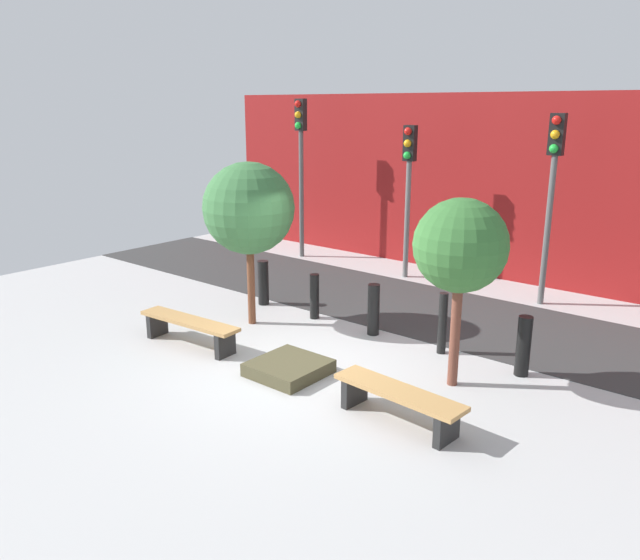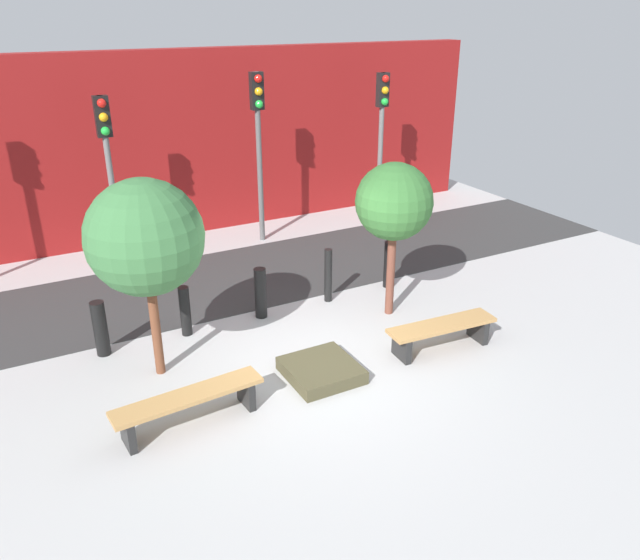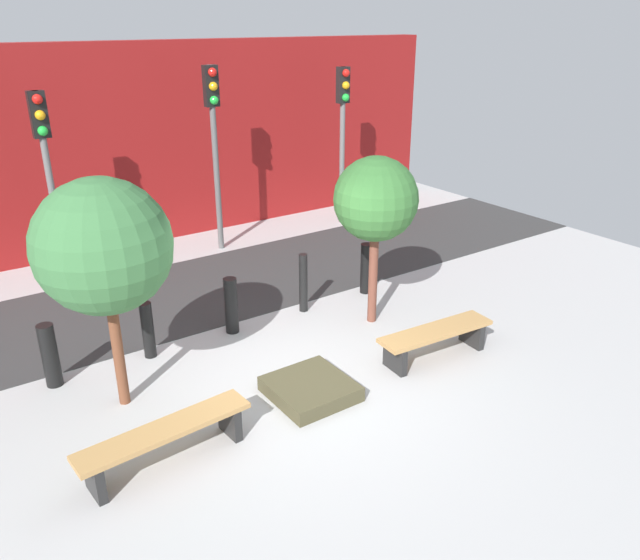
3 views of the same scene
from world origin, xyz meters
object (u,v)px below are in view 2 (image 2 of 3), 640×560
at_px(planter_bed, 321,370).
at_px(bollard_far_right, 389,264).
at_px(traffic_light_mid_west, 107,151).
at_px(traffic_light_mid_east, 258,128).
at_px(bench_right, 442,331).
at_px(traffic_light_east, 382,121).
at_px(tree_behind_right_bench, 394,203).
at_px(bollard_left, 185,311).
at_px(tree_behind_left_bench, 145,238).
at_px(bench_left, 189,403).
at_px(bollard_center, 261,293).
at_px(bollard_right, 328,275).
at_px(bollard_far_left, 100,329).

bearing_deg(planter_bed, bollard_far_right, 39.22).
height_order(traffic_light_mid_west, traffic_light_mid_east, traffic_light_mid_east).
height_order(bench_right, bollard_far_right, bollard_far_right).
xyz_separation_m(traffic_light_mid_west, traffic_light_east, (6.43, 0.00, 0.08)).
bearing_deg(tree_behind_right_bench, traffic_light_mid_west, 128.87).
height_order(planter_bed, bollard_left, bollard_left).
distance_m(bench_right, traffic_light_east, 6.93).
xyz_separation_m(bench_right, tree_behind_left_bench, (-4.10, 1.44, 1.80)).
relative_size(planter_bed, tree_behind_left_bench, 0.35).
distance_m(tree_behind_right_bench, traffic_light_mid_west, 5.84).
distance_m(bench_left, tree_behind_left_bench, 2.30).
xyz_separation_m(tree_behind_left_bench, bollard_center, (2.05, 0.95, -1.67)).
relative_size(bollard_right, bollard_far_right, 1.11).
bearing_deg(traffic_light_mid_west, bench_right, -58.56).
bearing_deg(bollard_far_right, bollard_center, 180.00).
height_order(bench_right, bollard_far_left, bollard_far_left).
bearing_deg(bollard_center, bollard_left, 180.00).
bearing_deg(tree_behind_left_bench, traffic_light_mid_east, 51.14).
bearing_deg(planter_bed, traffic_light_mid_east, 74.47).
height_order(bench_left, traffic_light_mid_west, traffic_light_mid_west).
height_order(bollard_left, traffic_light_mid_east, traffic_light_mid_east).
height_order(planter_bed, tree_behind_right_bench, tree_behind_right_bench).
bearing_deg(tree_behind_left_bench, bollard_right, 15.62).
distance_m(planter_bed, tree_behind_left_bench, 3.14).
relative_size(tree_behind_left_bench, bollard_right, 2.90).
height_order(traffic_light_mid_east, traffic_light_east, traffic_light_mid_east).
bearing_deg(planter_bed, bench_left, -174.43).
distance_m(tree_behind_left_bench, bollard_right, 3.88).
distance_m(planter_bed, bollard_far_right, 3.49).
bearing_deg(tree_behind_left_bench, bollard_left, 53.32).
bearing_deg(bollard_center, traffic_light_mid_east, 65.88).
xyz_separation_m(bollard_far_left, bollard_left, (1.34, 0.00, -0.02)).
distance_m(bollard_center, traffic_light_east, 6.34).
relative_size(tree_behind_right_bench, bollard_far_right, 2.94).
bearing_deg(tree_behind_right_bench, bollard_right, 126.68).
distance_m(bench_left, traffic_light_mid_west, 6.34).
height_order(bench_right, bollard_right, bollard_right).
bearing_deg(bollard_right, tree_behind_left_bench, -164.38).
xyz_separation_m(tree_behind_right_bench, traffic_light_mid_west, (-3.66, 4.54, 0.36)).
height_order(bollard_far_left, traffic_light_east, traffic_light_east).
bearing_deg(bollard_right, traffic_light_mid_east, 85.80).
xyz_separation_m(tree_behind_right_bench, traffic_light_mid_east, (-0.44, 4.54, 0.55)).
bearing_deg(traffic_light_mid_east, bollard_right, -94.20).
height_order(planter_bed, bollard_center, bollard_center).
relative_size(bench_right, bollard_right, 1.80).
bearing_deg(tree_behind_right_bench, bollard_far_right, 56.12).
bearing_deg(tree_behind_right_bench, traffic_light_east, 58.59).
height_order(bench_left, planter_bed, bench_left).
relative_size(traffic_light_mid_west, traffic_light_mid_east, 0.92).
xyz_separation_m(bollard_left, traffic_light_mid_east, (2.95, 3.59, 2.15)).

